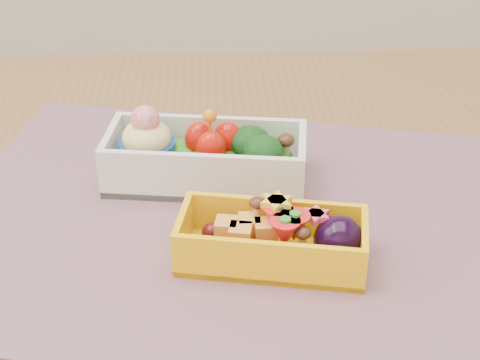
{
  "coord_description": "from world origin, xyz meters",
  "views": [
    {
      "loc": [
        0.02,
        -0.58,
        1.13
      ],
      "look_at": [
        0.05,
        -0.02,
        0.79
      ],
      "focal_mm": 54.27,
      "sensor_mm": 36.0,
      "label": 1
    }
  ],
  "objects_px": {
    "table": "(192,289)",
    "bento_white": "(205,157)",
    "placemat": "(232,218)",
    "bento_yellow": "(276,239)"
  },
  "relations": [
    {
      "from": "bento_white",
      "to": "bento_yellow",
      "type": "xyz_separation_m",
      "value": [
        0.06,
        -0.13,
        -0.0
      ]
    },
    {
      "from": "table",
      "to": "bento_white",
      "type": "height_order",
      "value": "bento_white"
    },
    {
      "from": "table",
      "to": "placemat",
      "type": "relative_size",
      "value": 2.25
    },
    {
      "from": "table",
      "to": "bento_yellow",
      "type": "relative_size",
      "value": 7.22
    },
    {
      "from": "table",
      "to": "bento_yellow",
      "type": "distance_m",
      "value": 0.17
    },
    {
      "from": "table",
      "to": "bento_white",
      "type": "bearing_deg",
      "value": 70.02
    },
    {
      "from": "placemat",
      "to": "bento_yellow",
      "type": "distance_m",
      "value": 0.08
    },
    {
      "from": "table",
      "to": "bento_yellow",
      "type": "bearing_deg",
      "value": -49.74
    },
    {
      "from": "bento_white",
      "to": "bento_yellow",
      "type": "height_order",
      "value": "bento_white"
    },
    {
      "from": "placemat",
      "to": "bento_yellow",
      "type": "xyz_separation_m",
      "value": [
        0.03,
        -0.07,
        0.02
      ]
    }
  ]
}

